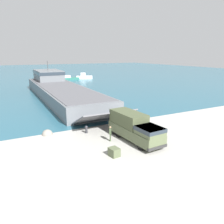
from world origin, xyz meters
TOP-DOWN VIEW (x-y plane):
  - ground_plane at (0.00, 0.00)m, footprint 240.00×240.00m
  - water_surface at (0.00, 94.08)m, footprint 240.00×180.00m
  - landing_craft at (-1.62, 27.67)m, footprint 8.75×43.50m
  - military_truck at (-0.54, -2.35)m, footprint 2.91×7.71m
  - soldier_on_ramp at (-3.07, -1.42)m, footprint 0.42×0.50m
  - moored_boat_a at (9.56, 58.74)m, footprint 7.58×3.18m
  - moored_boat_c at (15.85, 58.83)m, footprint 6.61×4.68m
  - mooring_bollard at (-4.55, 2.14)m, footprint 0.33×0.33m
  - cargo_crate at (-4.41, -4.92)m, footprint 0.97×1.11m
  - shoreline_rock_a at (5.59, 5.43)m, footprint 0.91×0.91m
  - shoreline_rock_b at (-8.94, 3.73)m, footprint 1.27×1.27m

SIDE VIEW (x-z plane):
  - ground_plane at x=0.00m, z-range 0.00..0.00m
  - shoreline_rock_a at x=5.59m, z-range -0.46..0.46m
  - shoreline_rock_b at x=-8.94m, z-range -0.63..0.63m
  - water_surface at x=0.00m, z-range 0.00..0.01m
  - cargo_crate at x=-4.41m, z-range 0.00..0.83m
  - mooring_bollard at x=-4.55m, z-range 0.04..0.99m
  - moored_boat_a at x=9.56m, z-range -0.27..1.34m
  - moored_boat_c at x=15.85m, z-range -0.39..1.92m
  - soldier_on_ramp at x=-3.07m, z-range 0.13..1.84m
  - military_truck at x=-0.54m, z-range 0.03..3.01m
  - landing_craft at x=-1.62m, z-range -1.92..5.63m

